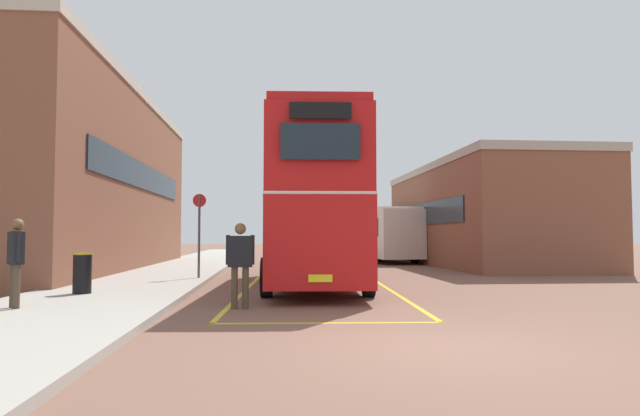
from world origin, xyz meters
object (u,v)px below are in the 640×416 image
at_px(pedestrian_boarding, 240,258).
at_px(pedestrian_waiting_near, 16,256).
at_px(single_deck_bus, 378,233).
at_px(bus_stop_sign, 199,227).
at_px(double_decker_bus, 315,204).
at_px(litter_bin, 82,273).

relative_size(pedestrian_boarding, pedestrian_waiting_near, 1.04).
xyz_separation_m(pedestrian_boarding, pedestrian_waiting_near, (-4.32, -0.53, 0.09)).
bearing_deg(single_deck_bus, bus_stop_sign, -123.12).
height_order(double_decker_bus, pedestrian_boarding, double_decker_bus).
distance_m(double_decker_bus, single_deck_bus, 15.57).
bearing_deg(litter_bin, pedestrian_waiting_near, -98.56).
bearing_deg(double_decker_bus, litter_bin, -151.97).
bearing_deg(litter_bin, bus_stop_sign, 65.04).
relative_size(double_decker_bus, litter_bin, 10.70).
distance_m(pedestrian_waiting_near, bus_stop_sign, 7.68).
bearing_deg(pedestrian_boarding, pedestrian_waiting_near, -172.95).
height_order(litter_bin, bus_stop_sign, bus_stop_sign).
xyz_separation_m(single_deck_bus, litter_bin, (-10.81, -17.90, -1.01)).
height_order(single_deck_bus, bus_stop_sign, single_deck_bus).
relative_size(single_deck_bus, bus_stop_sign, 3.36).
relative_size(double_decker_bus, bus_stop_sign, 3.75).
height_order(double_decker_bus, litter_bin, double_decker_bus).
bearing_deg(double_decker_bus, pedestrian_waiting_near, -137.75).
distance_m(pedestrian_waiting_near, litter_bin, 2.66).
relative_size(double_decker_bus, pedestrian_boarding, 5.77).
distance_m(double_decker_bus, pedestrian_boarding, 5.74).
distance_m(single_deck_bus, bus_stop_sign, 15.83).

